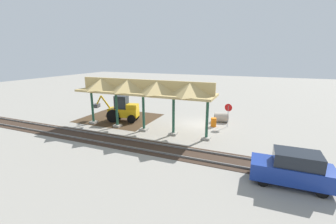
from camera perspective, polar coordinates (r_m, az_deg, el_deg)
name	(u,v)px	position (r m, az deg, el deg)	size (l,w,h in m)	color
ground_plane	(201,125)	(23.73, 8.30, -3.21)	(120.00, 120.00, 0.00)	gray
dirt_work_zone	(120,118)	(26.55, -12.17, -1.49)	(8.25, 7.00, 0.01)	#42301E
platform_canopy	(143,88)	(20.93, -6.40, 6.18)	(13.40, 3.20, 4.90)	#9E998E
rail_tracks	(176,152)	(17.10, 1.92, -10.02)	(60.00, 2.58, 0.15)	slate
stop_sign	(228,110)	(23.08, 15.04, 0.40)	(0.75, 0.20, 2.39)	gray
backhoe	(122,110)	(25.05, -11.52, 0.60)	(5.17, 2.36, 2.82)	#EAB214
dirt_mound	(116,115)	(27.80, -13.17, -0.84)	(5.03, 5.03, 1.28)	#42301E
concrete_pipe	(221,117)	(24.98, 13.36, -1.35)	(1.66, 1.33, 1.01)	#9E9384
distant_parked_car	(292,169)	(14.47, 29.06, -12.46)	(4.23, 1.81, 1.98)	navy
traffic_barrel	(214,122)	(23.22, 11.49, -2.58)	(0.56, 0.56, 0.90)	orange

